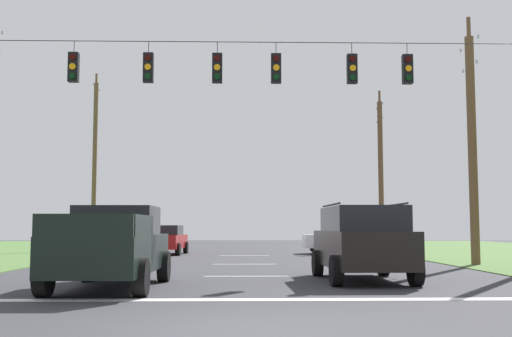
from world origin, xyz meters
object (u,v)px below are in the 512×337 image
Objects in this scene: pickup_truck at (112,247)px; utility_pole_mid_right at (472,144)px; suv_black at (362,241)px; distant_car_oncoming at (165,239)px; utility_pole_far_right at (381,171)px; overhead_signal_span at (253,128)px; utility_pole_far_left at (95,163)px; distant_car_crossing_white at (344,239)px.

utility_pole_mid_right reaches higher than pickup_truck.
distant_car_oncoming is at bearing 113.70° from suv_black.
pickup_truck is at bearing -115.54° from utility_pole_far_right.
overhead_signal_span is at bearing 135.84° from suv_black.
utility_pole_far_right is at bearing 89.64° from utility_pole_mid_right.
overhead_signal_span is 21.48m from utility_pole_far_left.
pickup_truck is 18.41m from distant_car_oncoming.
distant_car_oncoming is (-4.37, 13.71, -3.78)m from overhead_signal_span.
distant_car_oncoming is (-0.93, 18.38, -0.18)m from pickup_truck.
utility_pole_far_right reaches higher than distant_car_crossing_white.
utility_pole_far_right is (3.43, 6.15, 4.21)m from distant_car_crossing_white.
distant_car_crossing_white is (2.27, 17.12, -0.27)m from suv_black.
utility_pole_far_left reaches higher than overhead_signal_span.
utility_pole_mid_right is 16.45m from utility_pole_far_right.
utility_pole_far_right is (12.95, 6.77, 4.21)m from distant_car_oncoming.
utility_pole_far_right is at bearing 27.61° from distant_car_oncoming.
overhead_signal_span is 3.20× the size of pickup_truck.
utility_pole_far_right is at bearing 67.28° from overhead_signal_span.
utility_pole_far_left reaches higher than suv_black.
utility_pole_far_right is at bearing 64.46° from pickup_truck.
distant_car_crossing_white is 0.42× the size of utility_pole_far_right.
distant_car_crossing_white and distant_car_oncoming have the same top height.
distant_car_oncoming is 16.53m from utility_pole_mid_right.
utility_pole_far_left is (-5.06, 5.57, 4.58)m from distant_car_oncoming.
utility_pole_far_right is (8.58, 20.48, 0.43)m from overhead_signal_span.
utility_pole_far_left is at bearing 132.23° from distant_car_oncoming.
suv_black reaches higher than pickup_truck.
utility_pole_mid_right is at bearing -90.36° from utility_pole_far_right.
pickup_truck is (-3.44, -4.67, -3.60)m from overhead_signal_span.
suv_black is at bearing -97.56° from distant_car_crossing_white.
utility_pole_mid_right reaches higher than distant_car_crossing_white.
utility_pole_mid_right is 0.94× the size of utility_pole_far_right.
utility_pole_far_left is at bearing 104.02° from pickup_truck.
pickup_truck is 28.17m from utility_pole_far_right.
pickup_truck reaches higher than distant_car_crossing_white.
distant_car_oncoming is at bearing -152.39° from utility_pole_far_right.
utility_pole_mid_right is at bearing -72.08° from distant_car_crossing_white.
utility_pole_far_right is 18.05m from utility_pole_far_left.
utility_pole_mid_right is (8.47, 4.03, 0.05)m from overhead_signal_span.
utility_pole_mid_right reaches higher than suv_black.
pickup_truck is at bearing -163.36° from suv_black.
utility_pole_far_right is 0.93× the size of utility_pole_far_left.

